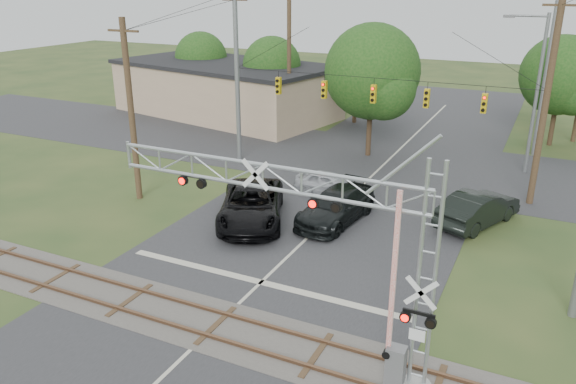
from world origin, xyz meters
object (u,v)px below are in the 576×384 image
at_px(sedan_silver, 329,183).
at_px(traffic_signal_span, 389,91).
at_px(commercial_building, 226,89).
at_px(pickup_black, 251,205).
at_px(streetlight, 534,87).
at_px(car_dark, 336,206).
at_px(crossing_gantry, 321,237).

bearing_deg(sedan_silver, traffic_signal_span, -28.83).
relative_size(traffic_signal_span, commercial_building, 0.87).
xyz_separation_m(pickup_black, streetlight, (12.10, 14.82, 4.69)).
height_order(pickup_black, car_dark, pickup_black).
distance_m(crossing_gantry, traffic_signal_span, 18.68).
bearing_deg(crossing_gantry, pickup_black, 129.55).
height_order(pickup_black, streetlight, streetlight).
distance_m(traffic_signal_span, car_dark, 8.64).
bearing_deg(traffic_signal_span, streetlight, 36.77).
bearing_deg(traffic_signal_span, pickup_black, -115.89).
height_order(traffic_signal_span, commercial_building, traffic_signal_span).
relative_size(traffic_signal_span, pickup_black, 2.85).
xyz_separation_m(traffic_signal_span, streetlight, (7.69, 5.75, -0.08)).
xyz_separation_m(traffic_signal_span, car_dark, (-0.44, -7.13, -4.86)).
bearing_deg(sedan_silver, pickup_black, 161.10).
bearing_deg(commercial_building, pickup_black, -43.81).
height_order(car_dark, streetlight, streetlight).
xyz_separation_m(traffic_signal_span, sedan_silver, (-2.22, -3.61, -5.02)).
bearing_deg(pickup_black, streetlight, 26.20).
bearing_deg(streetlight, pickup_black, -129.22).
bearing_deg(sedan_silver, streetlight, -43.83).
bearing_deg(commercial_building, streetlight, -1.62).
bearing_deg(streetlight, car_dark, -122.28).
xyz_separation_m(crossing_gantry, car_dark, (-3.71, 11.24, -3.78)).
bearing_deg(sedan_silver, car_dark, -150.30).
distance_m(crossing_gantry, streetlight, 24.54).
relative_size(crossing_gantry, commercial_building, 0.49).
bearing_deg(pickup_black, car_dark, 1.54).
height_order(pickup_black, sedan_silver, pickup_black).
xyz_separation_m(crossing_gantry, sedan_silver, (-5.50, 14.76, -3.93)).
xyz_separation_m(crossing_gantry, streetlight, (4.42, 24.11, 1.01)).
bearing_deg(pickup_black, traffic_signal_span, 39.53).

